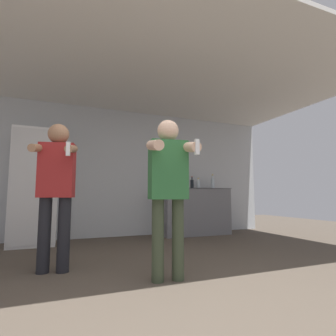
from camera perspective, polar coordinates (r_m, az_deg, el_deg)
The scene contains 12 objects.
ground_plane at distance 2.21m, azimuth 4.27°, elevation -27.31°, with size 14.00×14.00×0.00m, color #4C4238.
wall_back at distance 5.37m, azimuth -12.13°, elevation -0.83°, with size 7.00×0.06×2.55m.
ceiling_slab at distance 4.06m, azimuth -7.29°, elevation 19.88°, with size 7.00×3.91×0.05m.
refrigerator at distance 4.92m, azimuth -26.87°, elevation -3.67°, with size 0.69×0.72×1.90m.
counter at distance 5.58m, azimuth 5.68°, elevation -9.33°, with size 1.47×0.63×0.95m.
bottle_dark_rum at distance 5.31m, azimuth 1.65°, elevation -3.37°, with size 0.09×0.09×0.26m.
bottle_tall_gin at distance 5.72m, azimuth 9.70°, elevation -3.19°, with size 0.08×0.08×0.30m.
bottle_clear_vodka at distance 5.47m, azimuth 5.25°, elevation -3.42°, with size 0.07×0.07×0.25m.
bottle_amber_bourbon at distance 5.41m, azimuth 3.84°, elevation -2.98°, with size 0.08×0.08×0.34m.
bottle_brown_liquor at distance 5.54m, azimuth 6.64°, elevation -3.51°, with size 0.08×0.08×0.22m.
person_woman_foreground at distance 2.56m, azimuth 0.09°, elevation -2.86°, with size 0.48×0.49×1.56m.
person_man_side at distance 3.08m, azimuth -23.16°, elevation -3.27°, with size 0.48×0.49×1.59m.
Camera 1 is at (-0.90, -1.85, 0.80)m, focal length 28.00 mm.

